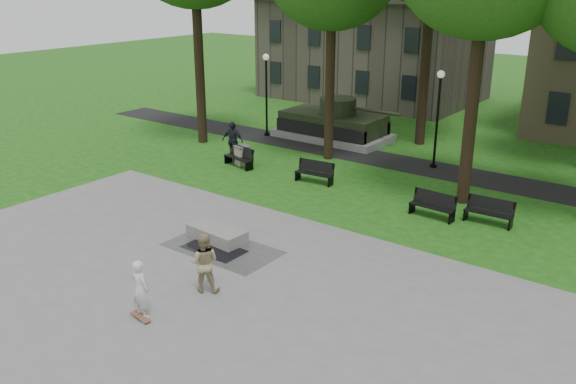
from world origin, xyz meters
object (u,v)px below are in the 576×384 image
object	(u,v)px
concrete_block	(217,234)
friend_watching	(204,262)
skateboarder	(140,289)
trash_bin	(242,155)
park_bench_0	(240,156)

from	to	relation	value
concrete_block	friend_watching	world-z (taller)	friend_watching
concrete_block	skateboarder	xyz separation A→B (m)	(1.90, -5.02, 0.62)
concrete_block	friend_watching	size ratio (longest dim) A/B	1.19
concrete_block	skateboarder	bearing A→B (deg)	-69.30
friend_watching	trash_bin	bearing A→B (deg)	-84.34
skateboarder	park_bench_0	size ratio (longest dim) A/B	0.91
trash_bin	park_bench_0	bearing A→B (deg)	-73.02
park_bench_0	trash_bin	size ratio (longest dim) A/B	1.93
friend_watching	trash_bin	distance (m)	12.92
park_bench_0	skateboarder	bearing A→B (deg)	-48.50
friend_watching	concrete_block	bearing A→B (deg)	-82.58
concrete_block	friend_watching	bearing A→B (deg)	-52.24
concrete_block	trash_bin	bearing A→B (deg)	125.30
concrete_block	park_bench_0	xyz separation A→B (m)	(-5.23, 7.21, 0.28)
concrete_block	friend_watching	distance (m)	3.78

